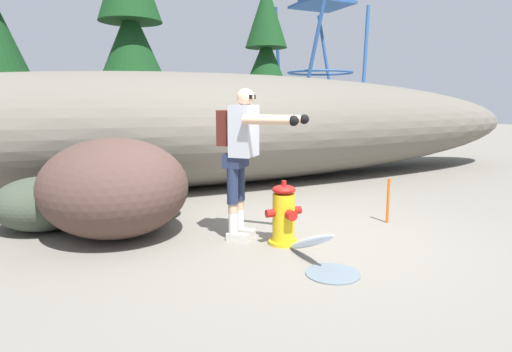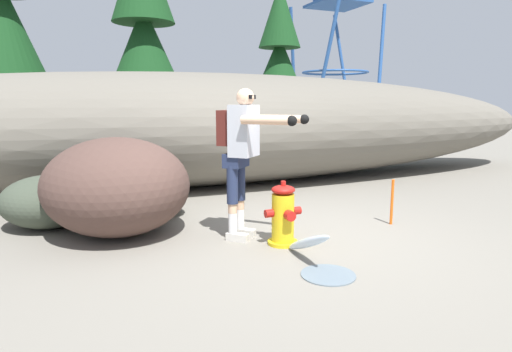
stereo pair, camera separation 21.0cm
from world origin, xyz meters
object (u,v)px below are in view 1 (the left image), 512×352
at_px(boulder_large, 115,187).
at_px(boulder_mid, 42,204).
at_px(fire_hydrant, 284,215).
at_px(utility_worker, 243,145).
at_px(boulder_small, 155,199).
at_px(survey_stake, 388,201).

xyz_separation_m(boulder_large, boulder_mid, (-0.81, 0.63, -0.25)).
xyz_separation_m(fire_hydrant, boulder_mid, (-2.49, 1.76, 0.00)).
relative_size(utility_worker, boulder_small, 2.13).
height_order(utility_worker, boulder_mid, utility_worker).
relative_size(boulder_large, boulder_small, 2.17).
xyz_separation_m(utility_worker, boulder_mid, (-2.14, 1.40, -0.77)).
distance_m(boulder_large, boulder_small, 0.95).
distance_m(fire_hydrant, utility_worker, 0.92).
bearing_deg(utility_worker, boulder_large, -164.64).
bearing_deg(boulder_small, utility_worker, -62.79).
bearing_deg(fire_hydrant, utility_worker, 134.38).
height_order(fire_hydrant, boulder_large, boulder_large).
distance_m(fire_hydrant, boulder_large, 2.04).
bearing_deg(survey_stake, utility_worker, 175.35).
xyz_separation_m(boulder_large, survey_stake, (3.36, -0.93, -0.29)).
bearing_deg(fire_hydrant, boulder_small, 121.24).
distance_m(fire_hydrant, survey_stake, 1.69).
bearing_deg(boulder_large, boulder_mid, 141.85).
relative_size(utility_worker, survey_stake, 2.90).
height_order(boulder_mid, survey_stake, boulder_mid).
bearing_deg(boulder_mid, utility_worker, -33.23).
bearing_deg(boulder_small, survey_stake, -29.97).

